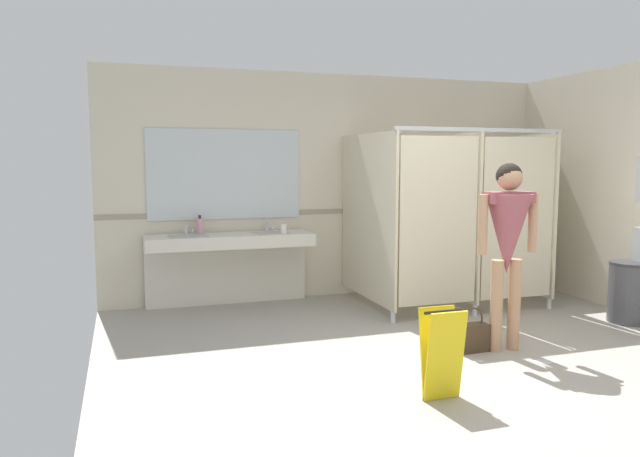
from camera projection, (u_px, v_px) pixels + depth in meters
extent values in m
cube|color=#9E998E|center=(481.00, 380.00, 4.69)|extent=(5.87, 6.72, 0.10)
cube|color=beige|center=(343.00, 186.00, 7.49)|extent=(5.87, 0.12, 2.72)
cube|color=#9E937F|center=(345.00, 211.00, 7.46)|extent=(5.87, 0.01, 0.06)
cube|color=silver|center=(230.00, 240.00, 6.76)|extent=(1.87, 0.54, 0.14)
cube|color=silver|center=(227.00, 274.00, 7.02)|extent=(1.87, 0.08, 0.71)
cube|color=#ADADA8|center=(188.00, 241.00, 6.58)|extent=(0.42, 0.30, 0.11)
cylinder|color=silver|center=(186.00, 229.00, 6.77)|extent=(0.04, 0.04, 0.11)
cylinder|color=silver|center=(186.00, 226.00, 6.71)|extent=(0.03, 0.11, 0.03)
sphere|color=silver|center=(192.00, 231.00, 6.80)|extent=(0.04, 0.04, 0.04)
cube|color=#ADADA8|center=(271.00, 237.00, 6.87)|extent=(0.42, 0.30, 0.11)
cylinder|color=silver|center=(267.00, 226.00, 7.06)|extent=(0.04, 0.04, 0.11)
cylinder|color=silver|center=(268.00, 223.00, 7.00)|extent=(0.03, 0.11, 0.03)
sphere|color=silver|center=(272.00, 228.00, 7.09)|extent=(0.04, 0.04, 0.04)
cube|color=silver|center=(225.00, 174.00, 6.94)|extent=(1.77, 0.02, 1.04)
cube|color=beige|center=(368.00, 217.00, 6.73)|extent=(0.03, 1.51, 1.85)
cylinder|color=silver|center=(393.00, 317.00, 6.18)|extent=(0.05, 0.05, 0.12)
cube|color=beige|center=(444.00, 214.00, 7.03)|extent=(0.03, 1.51, 1.85)
cylinder|color=silver|center=(475.00, 310.00, 6.48)|extent=(0.05, 0.05, 0.12)
cube|color=beige|center=(514.00, 212.00, 7.33)|extent=(0.03, 1.51, 1.85)
cylinder|color=silver|center=(549.00, 303.00, 6.78)|extent=(0.05, 0.05, 0.12)
cube|color=beige|center=(438.00, 221.00, 6.19)|extent=(0.89, 0.03, 1.75)
cube|color=beige|center=(518.00, 218.00, 6.50)|extent=(0.89, 0.03, 1.75)
cube|color=#B7BABF|center=(482.00, 130.00, 6.24)|extent=(2.01, 0.04, 0.04)
cylinder|color=#47474C|center=(630.00, 294.00, 6.18)|extent=(0.41, 0.41, 0.60)
cylinder|color=#333338|center=(631.00, 264.00, 6.15)|extent=(0.42, 0.42, 0.03)
cylinder|color=tan|center=(514.00, 304.00, 5.27)|extent=(0.11, 0.11, 0.81)
cylinder|color=tan|center=(496.00, 306.00, 5.22)|extent=(0.11, 0.11, 0.81)
cone|color=#994C56|center=(508.00, 234.00, 5.18)|extent=(0.41, 0.41, 0.69)
cube|color=#994C56|center=(509.00, 197.00, 5.14)|extent=(0.44, 0.17, 0.10)
cylinder|color=tan|center=(533.00, 223.00, 5.24)|extent=(0.08, 0.08, 0.51)
cylinder|color=tan|center=(483.00, 225.00, 5.10)|extent=(0.08, 0.08, 0.51)
sphere|color=tan|center=(510.00, 178.00, 5.13)|extent=(0.22, 0.22, 0.22)
sphere|color=black|center=(509.00, 176.00, 5.13)|extent=(0.22, 0.22, 0.22)
cube|color=#3F2D1E|center=(471.00, 338.00, 5.23)|extent=(0.29, 0.13, 0.24)
torus|color=#3F2D1E|center=(472.00, 320.00, 5.22)|extent=(0.22, 0.02, 0.22)
cylinder|color=#D899B2|center=(200.00, 226.00, 6.79)|extent=(0.07, 0.07, 0.17)
cylinder|color=black|center=(200.00, 217.00, 6.78)|extent=(0.03, 0.03, 0.04)
cylinder|color=white|center=(284.00, 229.00, 6.80)|extent=(0.07, 0.07, 0.11)
cube|color=yellow|center=(445.00, 356.00, 4.11)|extent=(0.28, 0.10, 0.64)
cube|color=yellow|center=(439.00, 352.00, 4.19)|extent=(0.28, 0.10, 0.64)
cylinder|color=black|center=(443.00, 312.00, 4.12)|extent=(0.28, 0.02, 0.02)
cylinder|color=#B7BABF|center=(544.00, 362.00, 4.96)|extent=(0.14, 0.14, 0.01)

